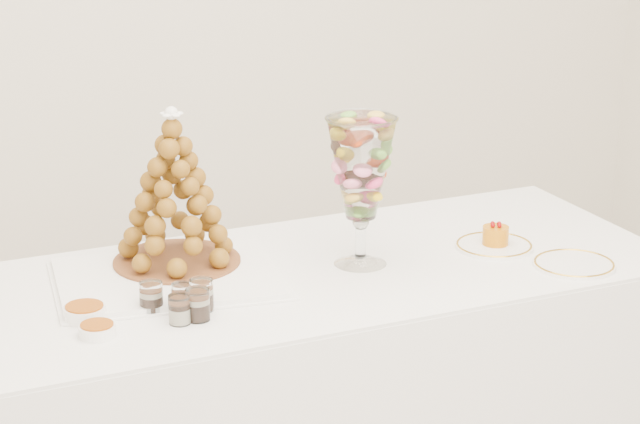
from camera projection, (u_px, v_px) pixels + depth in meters
name	position (u px, v px, depth m)	size (l,w,h in m)	color
buffet_table	(299.00, 402.00, 3.30)	(1.96, 0.81, 0.74)	white
lace_tray	(168.00, 278.00, 3.12)	(0.55, 0.41, 0.02)	white
macaron_vase	(361.00, 170.00, 3.16)	(0.18, 0.18, 0.39)	white
cake_plate	(494.00, 246.00, 3.36)	(0.21, 0.21, 0.01)	white
spare_plate	(574.00, 265.00, 3.22)	(0.21, 0.21, 0.01)	white
verrine_a	(151.00, 297.00, 2.92)	(0.06, 0.06, 0.07)	white
verrine_b	(182.00, 298.00, 2.93)	(0.05, 0.05, 0.07)	white
verrine_c	(202.00, 295.00, 2.93)	(0.06, 0.06, 0.08)	white
verrine_d	(180.00, 309.00, 2.86)	(0.05, 0.05, 0.07)	white
verrine_e	(198.00, 305.00, 2.88)	(0.06, 0.06, 0.08)	white
ramekin_back	(85.00, 313.00, 2.89)	(0.10, 0.10, 0.03)	white
ramekin_front	(97.00, 331.00, 2.80)	(0.08, 0.08, 0.03)	white
croquembouche	(174.00, 188.00, 3.14)	(0.35, 0.35, 0.41)	brown
mousse_cake	(496.00, 235.00, 3.35)	(0.07, 0.07, 0.06)	#C66F09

